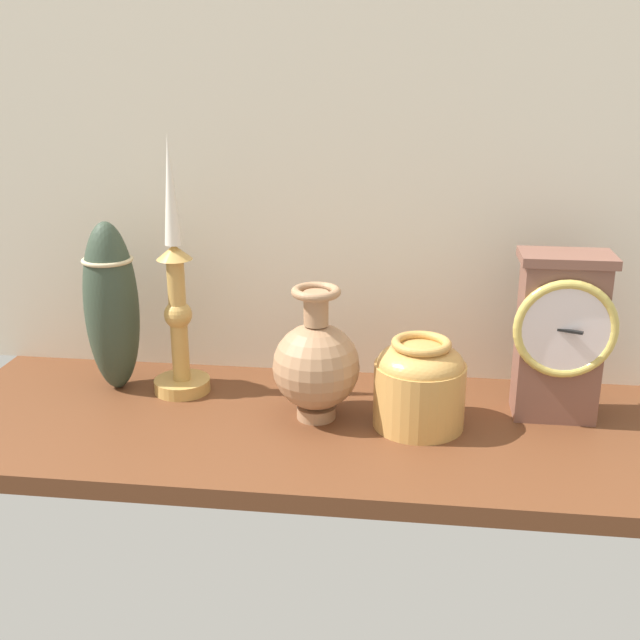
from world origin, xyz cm
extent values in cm
cube|color=brown|center=(0.00, 0.00, -1.20)|extent=(100.00, 36.00, 2.40)
cube|color=beige|center=(0.00, 18.50, 32.50)|extent=(120.00, 2.00, 65.00)
cube|color=brown|center=(30.80, 6.11, 10.38)|extent=(10.31, 6.37, 20.75)
cube|color=brown|center=(30.80, 6.11, 21.35)|extent=(11.55, 7.13, 1.20)
torus|color=#CBB354|center=(30.80, 2.53, 13.19)|extent=(12.74, 1.16, 12.74)
cylinder|color=silver|center=(30.80, 2.43, 13.19)|extent=(10.66, 0.40, 10.66)
cube|color=black|center=(30.80, 2.13, 13.19)|extent=(3.98, 2.08, 0.30)
cylinder|color=tan|center=(-19.96, 7.54, 0.90)|extent=(7.86, 7.86, 1.80)
cylinder|color=tan|center=(-19.96, 7.54, 10.51)|extent=(2.43, 2.43, 17.42)
sphere|color=tan|center=(-19.96, 7.54, 11.38)|extent=(3.89, 3.89, 3.89)
cone|color=tan|center=(-19.96, 7.54, 20.22)|extent=(4.87, 4.87, 2.00)
cone|color=silver|center=(-19.96, 7.54, 28.58)|extent=(2.33, 2.33, 14.72)
cylinder|color=#A97E59|center=(-0.42, 1.34, 0.80)|extent=(5.08, 5.08, 1.60)
sphere|color=#A97E59|center=(-0.42, 1.34, 7.24)|extent=(11.28, 11.28, 11.28)
cylinder|color=#A97E59|center=(-0.42, 1.34, 15.06)|extent=(3.16, 3.16, 4.36)
torus|color=#A97E59|center=(-0.42, 1.34, 17.24)|extent=(6.26, 6.26, 1.13)
cylinder|color=tan|center=(13.29, 0.79, 4.20)|extent=(11.63, 11.63, 8.39)
ellipsoid|color=tan|center=(13.29, 0.79, 8.39)|extent=(11.05, 11.05, 5.53)
torus|color=tan|center=(13.29, 0.79, 11.15)|extent=(7.55, 7.55, 1.15)
ellipsoid|color=#324131|center=(-29.46, 7.64, 12.06)|extent=(7.49, 7.49, 24.12)
torus|color=#CCB78C|center=(-29.46, 7.64, 18.81)|extent=(6.97, 6.97, 0.60)
camera|label=1|loc=(12.03, -90.49, 44.79)|focal=43.59mm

